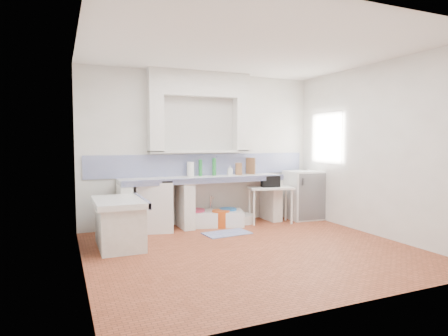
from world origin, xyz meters
name	(u,v)px	position (x,y,z in m)	size (l,w,h in m)	color
floor	(252,250)	(0.00, 0.00, 0.00)	(4.50, 4.50, 0.00)	#9F4C2E
ceiling	(253,49)	(0.00, 0.00, 2.80)	(4.50, 4.50, 0.00)	white
wall_back	(203,149)	(0.00, 2.00, 1.40)	(4.50, 4.50, 0.00)	white
wall_front	(354,156)	(0.00, -2.00, 1.40)	(4.50, 4.50, 0.00)	white
wall_left	(80,153)	(-2.25, 0.00, 1.40)	(4.50, 4.50, 0.00)	white
wall_right	(375,150)	(2.25, 0.00, 1.40)	(4.50, 4.50, 0.00)	white
alcove_mass	(200,84)	(-0.10, 1.88, 2.58)	(1.90, 0.25, 0.45)	white
window_frame	(335,138)	(2.42, 1.20, 1.60)	(0.35, 0.86, 1.06)	#3A2212
lace_valance	(329,118)	(2.28, 1.20, 1.98)	(0.01, 0.84, 0.24)	white
counter_slab	(204,179)	(-0.10, 1.70, 0.86)	(3.00, 0.60, 0.08)	white
counter_lip	(209,180)	(-0.10, 1.42, 0.86)	(3.00, 0.04, 0.10)	navy
counter_pier_left	(125,209)	(-1.50, 1.70, 0.41)	(0.20, 0.55, 0.82)	white
counter_pier_mid	(185,205)	(-0.45, 1.70, 0.41)	(0.20, 0.55, 0.82)	white
counter_pier_right	(271,199)	(1.30, 1.70, 0.41)	(0.20, 0.55, 0.82)	white
peninsula_top	(119,202)	(-1.70, 0.90, 0.66)	(0.70, 1.10, 0.08)	white
peninsula_base	(120,226)	(-1.70, 0.90, 0.31)	(0.60, 1.00, 0.62)	white
peninsula_lip	(142,201)	(-1.37, 0.90, 0.66)	(0.04, 1.10, 0.10)	navy
backsplash	(203,165)	(0.00, 1.99, 1.10)	(4.27, 0.03, 0.40)	navy
stove	(155,206)	(-0.99, 1.70, 0.42)	(0.60, 0.58, 0.85)	white
sink	(215,219)	(0.11, 1.67, 0.12)	(1.01, 0.54, 0.24)	white
side_table	(270,205)	(1.15, 1.46, 0.34)	(0.82, 0.45, 0.04)	white
fridge	(303,195)	(1.95, 1.56, 0.48)	(0.62, 0.62, 0.95)	white
bucket_red	(195,218)	(-0.25, 1.73, 0.16)	(0.34, 0.34, 0.31)	#BC2F4C
bucket_orange	(221,218)	(0.16, 1.52, 0.15)	(0.32, 0.32, 0.30)	#CD4D14
bucket_blue	(228,217)	(0.35, 1.63, 0.15)	(0.32, 0.32, 0.30)	#1E67B6
basin_white	(244,219)	(0.68, 1.64, 0.08)	(0.41, 0.41, 0.16)	white
water_bottle_a	(204,217)	(-0.03, 1.85, 0.14)	(0.07, 0.07, 0.27)	silver
water_bottle_b	(218,216)	(0.25, 1.85, 0.13)	(0.07, 0.07, 0.27)	silver
black_bag	(270,181)	(1.15, 1.46, 0.79)	(0.33, 0.19, 0.21)	black
green_bottle_a	(200,168)	(-0.10, 1.85, 1.05)	(0.07, 0.07, 0.31)	#1F7530
green_bottle_b	(214,167)	(0.17, 1.85, 1.06)	(0.07, 0.07, 0.32)	#1F7530
knife_block	(239,169)	(0.64, 1.78, 1.01)	(0.11, 0.09, 0.23)	brown
cutting_board	(251,166)	(0.93, 1.85, 1.06)	(0.02, 0.24, 0.32)	brown
paper_towel	(190,169)	(-0.30, 1.85, 1.03)	(0.13, 0.13, 0.26)	white
soap_bottle	(230,170)	(0.47, 1.80, 1.00)	(0.09, 0.09, 0.20)	white
rug	(227,233)	(0.05, 1.00, 0.01)	(0.77, 0.44, 0.01)	#334097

